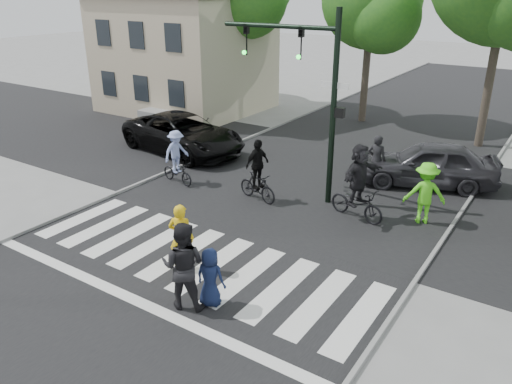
{
  "coord_description": "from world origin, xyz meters",
  "views": [
    {
      "loc": [
        7.49,
        -7.55,
        6.54
      ],
      "look_at": [
        0.5,
        3.0,
        1.3
      ],
      "focal_mm": 35.0,
      "sensor_mm": 36.0,
      "label": 1
    }
  ],
  "objects_px": {
    "pedestrian_child": "(210,277)",
    "car_grey": "(428,164)",
    "pedestrian_woman": "(181,238)",
    "pedestrian_adult": "(183,266)",
    "cyclist_left": "(177,161)",
    "traffic_signal": "(310,79)",
    "car_suv": "(183,134)",
    "cyclist_mid": "(257,176)",
    "cyclist_right": "(358,186)"
  },
  "relations": [
    {
      "from": "pedestrian_child",
      "to": "car_grey",
      "type": "height_order",
      "value": "car_grey"
    },
    {
      "from": "pedestrian_woman",
      "to": "pedestrian_adult",
      "type": "bearing_deg",
      "value": 113.28
    },
    {
      "from": "cyclist_left",
      "to": "traffic_signal",
      "type": "bearing_deg",
      "value": 17.57
    },
    {
      "from": "cyclist_left",
      "to": "car_suv",
      "type": "relative_size",
      "value": 0.34
    },
    {
      "from": "traffic_signal",
      "to": "cyclist_mid",
      "type": "relative_size",
      "value": 2.9
    },
    {
      "from": "car_suv",
      "to": "pedestrian_adult",
      "type": "bearing_deg",
      "value": -129.85
    },
    {
      "from": "traffic_signal",
      "to": "pedestrian_adult",
      "type": "distance_m",
      "value": 7.52
    },
    {
      "from": "pedestrian_woman",
      "to": "car_grey",
      "type": "distance_m",
      "value": 9.67
    },
    {
      "from": "cyclist_mid",
      "to": "cyclist_right",
      "type": "distance_m",
      "value": 3.3
    },
    {
      "from": "cyclist_mid",
      "to": "car_grey",
      "type": "bearing_deg",
      "value": 46.25
    },
    {
      "from": "traffic_signal",
      "to": "pedestrian_woman",
      "type": "bearing_deg",
      "value": -93.29
    },
    {
      "from": "cyclist_left",
      "to": "car_grey",
      "type": "bearing_deg",
      "value": 32.1
    },
    {
      "from": "traffic_signal",
      "to": "cyclist_mid",
      "type": "distance_m",
      "value": 3.46
    },
    {
      "from": "pedestrian_adult",
      "to": "car_grey",
      "type": "bearing_deg",
      "value": -125.84
    },
    {
      "from": "pedestrian_child",
      "to": "cyclist_mid",
      "type": "relative_size",
      "value": 0.66
    },
    {
      "from": "pedestrian_child",
      "to": "cyclist_right",
      "type": "bearing_deg",
      "value": -108.68
    },
    {
      "from": "pedestrian_child",
      "to": "car_grey",
      "type": "distance_m",
      "value": 10.02
    },
    {
      "from": "cyclist_right",
      "to": "car_grey",
      "type": "relative_size",
      "value": 0.5
    },
    {
      "from": "car_suv",
      "to": "pedestrian_woman",
      "type": "bearing_deg",
      "value": -130.14
    },
    {
      "from": "pedestrian_adult",
      "to": "cyclist_right",
      "type": "xyz_separation_m",
      "value": [
        1.36,
        6.27,
        0.04
      ]
    },
    {
      "from": "pedestrian_adult",
      "to": "traffic_signal",
      "type": "bearing_deg",
      "value": -106.92
    },
    {
      "from": "car_grey",
      "to": "cyclist_right",
      "type": "bearing_deg",
      "value": -34.29
    },
    {
      "from": "car_grey",
      "to": "pedestrian_woman",
      "type": "bearing_deg",
      "value": -40.87
    },
    {
      "from": "pedestrian_woman",
      "to": "car_grey",
      "type": "bearing_deg",
      "value": -130.38
    },
    {
      "from": "traffic_signal",
      "to": "cyclist_right",
      "type": "bearing_deg",
      "value": -16.77
    },
    {
      "from": "pedestrian_child",
      "to": "cyclist_left",
      "type": "relative_size",
      "value": 0.71
    },
    {
      "from": "pedestrian_adult",
      "to": "pedestrian_child",
      "type": "bearing_deg",
      "value": -165.68
    },
    {
      "from": "traffic_signal",
      "to": "car_suv",
      "type": "xyz_separation_m",
      "value": [
        -6.63,
        1.47,
        -3.1
      ]
    },
    {
      "from": "pedestrian_woman",
      "to": "pedestrian_adult",
      "type": "distance_m",
      "value": 1.56
    },
    {
      "from": "cyclist_left",
      "to": "car_grey",
      "type": "height_order",
      "value": "cyclist_left"
    },
    {
      "from": "cyclist_mid",
      "to": "cyclist_right",
      "type": "xyz_separation_m",
      "value": [
        3.26,
        0.5,
        0.19
      ]
    },
    {
      "from": "cyclist_right",
      "to": "pedestrian_woman",
      "type": "bearing_deg",
      "value": -115.21
    },
    {
      "from": "pedestrian_woman",
      "to": "cyclist_mid",
      "type": "bearing_deg",
      "value": -99.59
    },
    {
      "from": "pedestrian_child",
      "to": "cyclist_right",
      "type": "relative_size",
      "value": 0.59
    },
    {
      "from": "car_suv",
      "to": "car_grey",
      "type": "height_order",
      "value": "car_suv"
    },
    {
      "from": "pedestrian_adult",
      "to": "cyclist_right",
      "type": "height_order",
      "value": "cyclist_right"
    },
    {
      "from": "car_suv",
      "to": "traffic_signal",
      "type": "bearing_deg",
      "value": -93.68
    },
    {
      "from": "traffic_signal",
      "to": "car_grey",
      "type": "height_order",
      "value": "traffic_signal"
    },
    {
      "from": "pedestrian_woman",
      "to": "cyclist_right",
      "type": "xyz_separation_m",
      "value": [
        2.42,
        5.14,
        0.17
      ]
    },
    {
      "from": "pedestrian_woman",
      "to": "pedestrian_child",
      "type": "bearing_deg",
      "value": 132.55
    },
    {
      "from": "traffic_signal",
      "to": "cyclist_left",
      "type": "bearing_deg",
      "value": -162.43
    },
    {
      "from": "pedestrian_woman",
      "to": "cyclist_left",
      "type": "xyz_separation_m",
      "value": [
        -4.07,
        4.37,
        -0.04
      ]
    },
    {
      "from": "traffic_signal",
      "to": "cyclist_mid",
      "type": "height_order",
      "value": "traffic_signal"
    },
    {
      "from": "cyclist_mid",
      "to": "pedestrian_adult",
      "type": "bearing_deg",
      "value": -71.78
    },
    {
      "from": "pedestrian_child",
      "to": "car_suv",
      "type": "bearing_deg",
      "value": -55.79
    },
    {
      "from": "cyclist_mid",
      "to": "car_grey",
      "type": "distance_m",
      "value": 6.12
    },
    {
      "from": "pedestrian_adult",
      "to": "cyclist_right",
      "type": "bearing_deg",
      "value": -125.17
    },
    {
      "from": "pedestrian_woman",
      "to": "car_suv",
      "type": "bearing_deg",
      "value": -68.83
    },
    {
      "from": "cyclist_mid",
      "to": "car_grey",
      "type": "height_order",
      "value": "cyclist_mid"
    },
    {
      "from": "pedestrian_child",
      "to": "pedestrian_adult",
      "type": "height_order",
      "value": "pedestrian_adult"
    }
  ]
}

